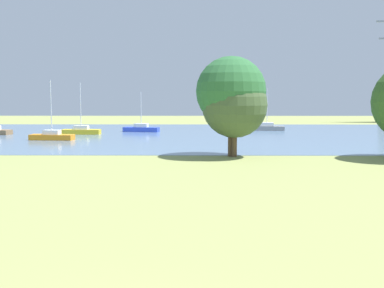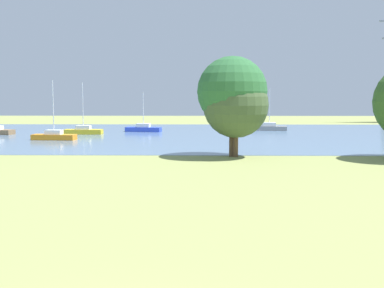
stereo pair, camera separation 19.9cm
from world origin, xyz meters
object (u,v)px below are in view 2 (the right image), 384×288
object	(u,v)px
sailboat_orange	(54,136)
sailboat_yellow	(83,131)
sailboat_blue	(143,128)
tree_east_near	(232,92)
sailboat_gray	(269,127)
tree_east_far	(236,105)

from	to	relation	value
sailboat_orange	sailboat_yellow	bearing A→B (deg)	79.28
sailboat_blue	tree_east_near	xyz separation A→B (m)	(10.27, -25.20, 4.82)
sailboat_gray	sailboat_blue	bearing A→B (deg)	-171.95
sailboat_gray	tree_east_near	size ratio (longest dim) A/B	0.73
sailboat_blue	tree_east_far	distance (m)	27.83
sailboat_orange	sailboat_blue	distance (m)	14.46
sailboat_orange	sailboat_blue	xyz separation A→B (m)	(8.56, 11.65, -0.01)
sailboat_yellow	tree_east_far	size ratio (longest dim) A/B	0.95
sailboat_yellow	tree_east_near	size ratio (longest dim) A/B	0.80
sailboat_orange	tree_east_far	size ratio (longest dim) A/B	0.96
sailboat_gray	sailboat_yellow	size ratio (longest dim) A/B	0.91
sailboat_orange	sailboat_blue	size ratio (longest dim) A/B	1.22
sailboat_orange	tree_east_far	distance (m)	23.87
sailboat_blue	sailboat_yellow	distance (m)	8.27
tree_east_near	tree_east_far	distance (m)	1.16
sailboat_yellow	tree_east_near	bearing A→B (deg)	-50.39
tree_east_far	sailboat_yellow	bearing A→B (deg)	129.68
sailboat_gray	sailboat_blue	distance (m)	17.55
sailboat_gray	tree_east_near	xyz separation A→B (m)	(-7.11, -27.66, 4.82)
sailboat_blue	tree_east_far	size ratio (longest dim) A/B	0.79
sailboat_yellow	tree_east_near	world-z (taller)	tree_east_near
sailboat_gray	tree_east_near	distance (m)	28.96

